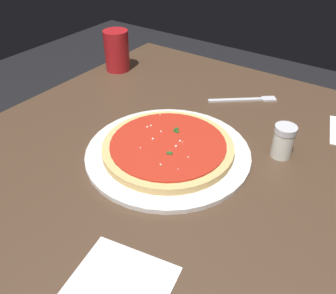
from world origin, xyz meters
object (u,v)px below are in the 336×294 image
at_px(serving_plate, 168,152).
at_px(fork, 246,100).
at_px(parmesan_shaker, 283,141).
at_px(napkin_loose_left, 116,291).
at_px(pizza, 168,147).
at_px(cup_tall_drink, 117,51).

relative_size(serving_plate, fork, 2.28).
relative_size(serving_plate, parmesan_shaker, 4.82).
xyz_separation_m(fork, parmesan_shaker, (0.19, 0.17, 0.04)).
relative_size(napkin_loose_left, parmesan_shaker, 2.01).
bearing_deg(fork, serving_plate, -6.34).
relative_size(pizza, napkin_loose_left, 1.90).
bearing_deg(cup_tall_drink, parmesan_shaker, 76.41).
height_order(serving_plate, napkin_loose_left, serving_plate).
bearing_deg(napkin_loose_left, parmesan_shaker, 170.27).
bearing_deg(cup_tall_drink, fork, 95.88).
bearing_deg(pizza, serving_plate, 38.61).
distance_m(pizza, cup_tall_drink, 0.48).
distance_m(napkin_loose_left, parmesan_shaker, 0.46).
distance_m(cup_tall_drink, napkin_loose_left, 0.78).
bearing_deg(cup_tall_drink, pizza, 54.29).
bearing_deg(cup_tall_drink, napkin_loose_left, 41.06).
bearing_deg(fork, pizza, -6.34).
bearing_deg(fork, napkin_loose_left, 7.98).
xyz_separation_m(serving_plate, parmesan_shaker, (-0.14, 0.20, 0.03)).
height_order(cup_tall_drink, parmesan_shaker, cup_tall_drink).
bearing_deg(pizza, cup_tall_drink, -125.71).
xyz_separation_m(pizza, parmesan_shaker, (-0.14, 0.20, 0.02)).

